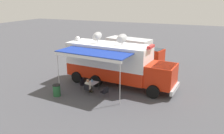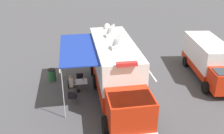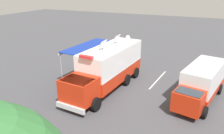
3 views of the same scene
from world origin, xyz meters
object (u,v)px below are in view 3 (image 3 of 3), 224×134
object	(u,v)px
folding_chair_spare_by_truck	(77,78)
trash_bin	(86,65)
folding_chair_at_table	(86,72)
support_truck	(201,83)
command_truck	(107,66)
folding_table	(93,72)
seated_responder	(87,71)
water_bottle	(95,70)
folding_chair_beside_table	(97,71)

from	to	relation	value
folding_chair_spare_by_truck	trash_bin	distance (m)	3.70
folding_chair_at_table	support_truck	bearing A→B (deg)	178.94
command_truck	folding_chair_spare_by_truck	size ratio (longest dim) A/B	11.11
folding_chair_at_table	folding_table	bearing A→B (deg)	178.67
seated_responder	trash_bin	distance (m)	2.45
command_truck	folding_table	xyz separation A→B (m)	(2.10, -1.20, -1.27)
water_bottle	support_truck	xyz separation A→B (m)	(-9.47, 0.29, 0.55)
trash_bin	folding_chair_beside_table	bearing A→B (deg)	147.93
folding_chair_at_table	folding_chair_beside_table	xyz separation A→B (m)	(-0.81, -0.83, 0.00)
folding_chair_spare_by_truck	seated_responder	bearing A→B (deg)	-96.49
water_bottle	seated_responder	xyz separation A→B (m)	(0.77, 0.11, -0.18)
water_bottle	folding_chair_spare_by_truck	xyz separation A→B (m)	(0.93, 1.58, -0.32)
command_truck	folding_chair_beside_table	world-z (taller)	command_truck
water_bottle	command_truck	bearing A→B (deg)	145.96
folding_chair_beside_table	folding_chair_spare_by_truck	bearing A→B (deg)	71.22
command_truck	water_bottle	xyz separation A→B (m)	(1.95, -1.31, -1.11)
command_truck	seated_responder	world-z (taller)	command_truck
water_bottle	trash_bin	world-z (taller)	water_bottle
folding_chair_beside_table	support_truck	xyz separation A→B (m)	(-9.61, 1.02, 0.87)
trash_bin	support_truck	distance (m)	11.79
folding_chair_spare_by_truck	seated_responder	distance (m)	1.48
water_bottle	trash_bin	xyz separation A→B (m)	(2.08, -1.95, -0.38)
trash_bin	command_truck	bearing A→B (deg)	140.96
folding_table	trash_bin	xyz separation A→B (m)	(1.92, -2.06, -0.22)
folding_chair_at_table	seated_responder	world-z (taller)	seated_responder
folding_table	folding_chair_at_table	world-z (taller)	folding_chair_at_table
folding_chair_beside_table	trash_bin	world-z (taller)	trash_bin
water_bottle	seated_responder	size ratio (longest dim) A/B	0.18
folding_chair_spare_by_truck	folding_table	bearing A→B (deg)	-117.99
trash_bin	support_truck	world-z (taller)	support_truck
folding_chair_spare_by_truck	seated_responder	size ratio (longest dim) A/B	0.70
water_bottle	support_truck	size ratio (longest dim) A/B	0.03
folding_chair_spare_by_truck	folding_chair_at_table	bearing A→B (deg)	-89.18
folding_table	folding_chair_spare_by_truck	size ratio (longest dim) A/B	0.99
command_truck	trash_bin	world-z (taller)	command_truck
water_bottle	folding_chair_at_table	bearing A→B (deg)	5.62
trash_bin	folding_chair_spare_by_truck	bearing A→B (deg)	107.98
folding_chair_spare_by_truck	support_truck	distance (m)	10.51
folding_chair_spare_by_truck	water_bottle	bearing A→B (deg)	-120.60
command_truck	water_bottle	world-z (taller)	command_truck
folding_table	seated_responder	bearing A→B (deg)	-0.24
folding_table	folding_chair_beside_table	distance (m)	0.86
folding_table	folding_chair_at_table	xyz separation A→B (m)	(0.80, -0.02, -0.16)
command_truck	water_bottle	distance (m)	2.60
folding_chair_spare_by_truck	support_truck	world-z (taller)	support_truck
support_truck	folding_chair_beside_table	bearing A→B (deg)	-6.08
folding_chair_at_table	trash_bin	distance (m)	2.33
seated_responder	support_truck	world-z (taller)	support_truck
water_bottle	folding_table	bearing A→B (deg)	36.04
folding_chair_beside_table	command_truck	bearing A→B (deg)	135.55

